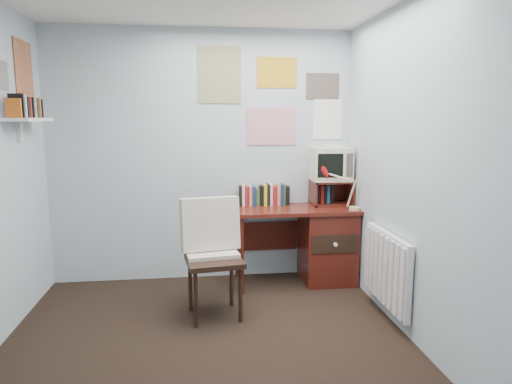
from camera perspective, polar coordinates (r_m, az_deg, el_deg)
ground at (r=3.28m, az=-5.83°, el=-20.70°), size 3.50×3.50×0.00m
back_wall at (r=4.61m, az=-6.71°, el=4.40°), size 3.00×0.02×2.50m
right_wall at (r=3.26m, az=21.15°, el=1.87°), size 0.02×3.50×2.50m
desk at (r=4.66m, az=8.19°, el=-6.16°), size 1.20×0.55×0.76m
desk_chair at (r=3.79m, az=-5.26°, el=-8.59°), size 0.55×0.53×0.95m
desk_lamp at (r=4.46m, az=12.28°, el=0.21°), size 0.28×0.24×0.38m
tv_riser at (r=4.69m, az=9.36°, el=-0.07°), size 0.40×0.30×0.25m
crt_tv at (r=4.67m, az=9.25°, el=3.68°), size 0.39×0.36×0.36m
book_row at (r=4.62m, az=1.60°, el=-0.28°), size 0.60×0.14×0.22m
radiator at (r=3.91m, az=16.04°, el=-9.23°), size 0.09×0.80×0.60m
wall_shelf at (r=4.16m, az=-26.53°, el=8.10°), size 0.20×0.62×0.24m
posters_back at (r=4.65m, az=1.99°, el=11.90°), size 1.20×0.01×0.90m
posters_left at (r=4.21m, az=-28.15°, el=13.17°), size 0.01×0.70×0.60m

